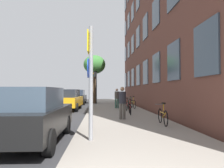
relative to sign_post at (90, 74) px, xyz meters
name	(u,v)px	position (x,y,z in m)	size (l,w,h in m)	color
ground_plane	(72,110)	(-1.93, 10.73, -2.01)	(41.80, 41.80, 0.00)	#332D28
road_asphalt	(44,110)	(-4.03, 10.73, -2.01)	(7.00, 38.00, 0.01)	#2D2D30
sidewalk	(116,109)	(1.57, 10.73, -1.95)	(4.20, 38.00, 0.12)	gray
building_facade	(148,13)	(4.16, 10.23, 5.69)	(0.56, 27.00, 15.37)	brown
sign_post	(90,74)	(0.00, 0.00, 0.00)	(0.16, 0.60, 3.29)	gray
traffic_light	(95,80)	(-0.17, 16.82, 0.68)	(0.43, 0.24, 3.75)	black
tree_near	(94,65)	(-0.29, 17.48, 2.35)	(2.45, 2.45, 5.38)	#4C3823
bicycle_0	(163,116)	(2.91, 2.56, -1.53)	(0.42, 1.61, 0.93)	black
bicycle_1	(130,108)	(2.09, 6.35, -1.52)	(0.42, 1.65, 0.94)	black
bicycle_2	(127,105)	(2.30, 9.11, -1.54)	(0.55, 1.57, 0.90)	black
bicycle_3	(133,104)	(2.94, 10.59, -1.51)	(0.42, 1.63, 0.97)	black
bicycle_4	(130,103)	(2.92, 12.11, -1.54)	(0.54, 1.61, 0.91)	black
pedestrian_0	(122,101)	(1.41, 4.30, -0.97)	(0.44, 0.44, 1.61)	#4C4742
pedestrian_1	(117,97)	(1.68, 10.90, -0.99)	(0.46, 0.46, 1.58)	#33594C
car_0	(32,115)	(-1.69, 0.19, -1.17)	(1.78, 4.07, 1.62)	black
car_1	(68,100)	(-2.16, 10.52, -1.17)	(1.94, 4.39, 1.62)	orange
car_2	(77,97)	(-2.21, 17.57, -1.17)	(1.87, 4.13, 1.62)	black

